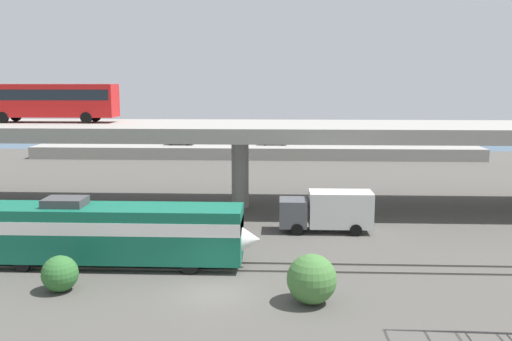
# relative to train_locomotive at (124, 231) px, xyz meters

# --- Properties ---
(ground_plane) EXTENTS (260.00, 260.00, 0.00)m
(ground_plane) POSITION_rel_train_locomotive_xyz_m (5.85, -4.00, -2.19)
(ground_plane) COLOR #4C4944
(rail_strip_near) EXTENTS (110.00, 0.12, 0.12)m
(rail_strip_near) POSITION_rel_train_locomotive_xyz_m (5.85, -0.70, -2.13)
(rail_strip_near) COLOR #59544C
(rail_strip_near) RESTS_ON ground_plane
(rail_strip_far) EXTENTS (110.00, 0.12, 0.12)m
(rail_strip_far) POSITION_rel_train_locomotive_xyz_m (5.85, 0.70, -2.13)
(rail_strip_far) COLOR #59544C
(rail_strip_far) RESTS_ON ground_plane
(train_locomotive) EXTENTS (16.91, 3.04, 4.18)m
(train_locomotive) POSITION_rel_train_locomotive_xyz_m (0.00, 0.00, 0.00)
(train_locomotive) COLOR #14664C
(train_locomotive) RESTS_ON ground_plane
(highway_overpass) EXTENTS (96.00, 10.70, 7.38)m
(highway_overpass) POSITION_rel_train_locomotive_xyz_m (5.85, 16.00, 4.47)
(highway_overpass) COLOR gray
(highway_overpass) RESTS_ON ground_plane
(transit_bus_on_overpass) EXTENTS (12.00, 2.68, 3.40)m
(transit_bus_on_overpass) POSITION_rel_train_locomotive_xyz_m (-11.29, 16.91, 7.25)
(transit_bus_on_overpass) COLOR red
(transit_bus_on_overpass) RESTS_ON highway_overpass
(service_truck_west) EXTENTS (6.80, 2.46, 3.04)m
(service_truck_west) POSITION_rel_train_locomotive_xyz_m (12.95, 8.15, -0.55)
(service_truck_west) COLOR #515459
(service_truck_west) RESTS_ON ground_plane
(pier_parking_lot) EXTENTS (64.45, 13.42, 1.71)m
(pier_parking_lot) POSITION_rel_train_locomotive_xyz_m (5.85, 51.00, -1.34)
(pier_parking_lot) COLOR gray
(pier_parking_lot) RESTS_ON ground_plane
(parked_car_0) EXTENTS (4.56, 1.82, 1.50)m
(parked_car_0) POSITION_rel_train_locomotive_xyz_m (28.68, 50.19, 0.29)
(parked_car_0) COLOR #B7B7BC
(parked_car_0) RESTS_ON pier_parking_lot
(parked_car_1) EXTENTS (4.63, 1.96, 1.50)m
(parked_car_1) POSITION_rel_train_locomotive_xyz_m (22.64, 52.11, 0.29)
(parked_car_1) COLOR #B7B7BC
(parked_car_1) RESTS_ON pier_parking_lot
(parked_car_2) EXTENTS (4.04, 1.92, 1.50)m
(parked_car_2) POSITION_rel_train_locomotive_xyz_m (-5.22, 48.25, 0.29)
(parked_car_2) COLOR #9E998C
(parked_car_2) RESTS_ON pier_parking_lot
(parked_car_3) EXTENTS (4.08, 1.92, 1.50)m
(parked_car_3) POSITION_rel_train_locomotive_xyz_m (8.50, 48.68, 0.29)
(parked_car_3) COLOR #B7B7BC
(parked_car_3) RESTS_ON pier_parking_lot
(parked_car_4) EXTENTS (4.08, 1.87, 1.50)m
(parked_car_4) POSITION_rel_train_locomotive_xyz_m (30.71, 54.19, 0.29)
(parked_car_4) COLOR #515459
(parked_car_4) RESTS_ON pier_parking_lot
(parked_car_5) EXTENTS (4.14, 1.93, 1.50)m
(parked_car_5) POSITION_rel_train_locomotive_xyz_m (10.94, 53.31, 0.29)
(parked_car_5) COLOR silver
(parked_car_5) RESTS_ON pier_parking_lot
(harbor_water) EXTENTS (140.00, 36.00, 0.01)m
(harbor_water) POSITION_rel_train_locomotive_xyz_m (5.85, 74.00, -2.19)
(harbor_water) COLOR #385B7A
(harbor_water) RESTS_ON ground_plane
(shrub_left) EXTENTS (1.94, 1.94, 1.94)m
(shrub_left) POSITION_rel_train_locomotive_xyz_m (-2.31, -4.15, -1.22)
(shrub_left) COLOR #2F662E
(shrub_left) RESTS_ON ground_plane
(shrub_right) EXTENTS (2.53, 2.53, 2.53)m
(shrub_right) POSITION_rel_train_locomotive_xyz_m (10.97, -5.17, -0.93)
(shrub_right) COLOR #417437
(shrub_right) RESTS_ON ground_plane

